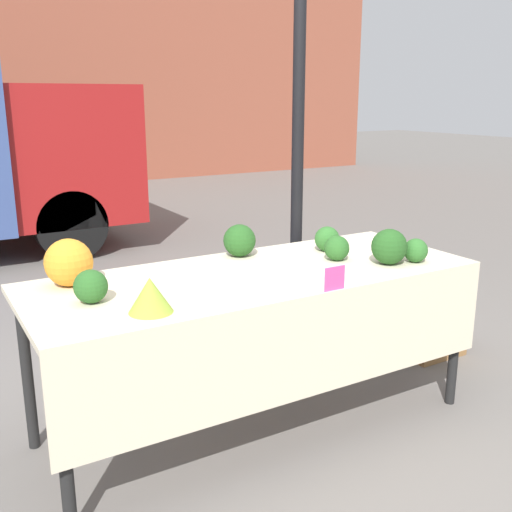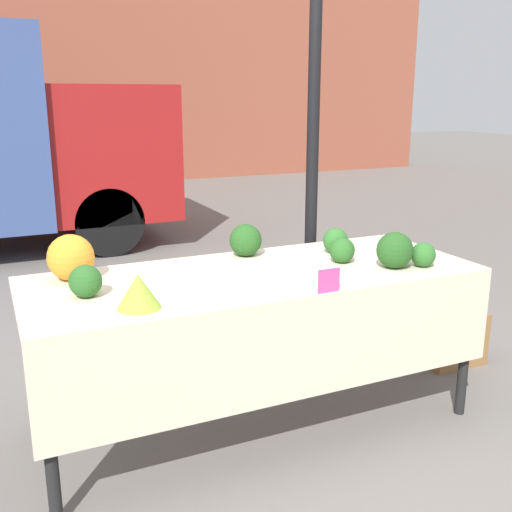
# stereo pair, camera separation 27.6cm
# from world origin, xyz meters

# --- Properties ---
(ground_plane) EXTENTS (40.00, 40.00, 0.00)m
(ground_plane) POSITION_xyz_m (0.00, 0.00, 0.00)
(ground_plane) COLOR slate
(tent_pole) EXTENTS (0.07, 0.07, 2.61)m
(tent_pole) POSITION_xyz_m (0.63, 0.59, 1.30)
(tent_pole) COLOR black
(tent_pole) RESTS_ON ground_plane
(market_table) EXTENTS (2.10, 0.81, 0.78)m
(market_table) POSITION_xyz_m (0.00, -0.06, 0.69)
(market_table) COLOR beige
(market_table) RESTS_ON ground_plane
(orange_cauliflower) EXTENTS (0.21, 0.21, 0.21)m
(orange_cauliflower) POSITION_xyz_m (-0.79, 0.24, 0.89)
(orange_cauliflower) COLOR orange
(orange_cauliflower) RESTS_ON market_table
(romanesco_head) EXTENTS (0.17, 0.17, 0.14)m
(romanesco_head) POSITION_xyz_m (-0.61, -0.25, 0.85)
(romanesco_head) COLOR #93B238
(romanesco_head) RESTS_ON market_table
(broccoli_head_0) EXTENTS (0.14, 0.14, 0.14)m
(broccoli_head_0) POSITION_xyz_m (-0.78, -0.03, 0.85)
(broccoli_head_0) COLOR #285B23
(broccoli_head_0) RESTS_ON market_table
(broccoli_head_1) EXTENTS (0.13, 0.13, 0.13)m
(broccoli_head_1) POSITION_xyz_m (0.46, -0.02, 0.85)
(broccoli_head_1) COLOR #285B23
(broccoli_head_1) RESTS_ON market_table
(broccoli_head_2) EXTENTS (0.17, 0.17, 0.17)m
(broccoli_head_2) POSITION_xyz_m (0.63, -0.20, 0.87)
(broccoli_head_2) COLOR #23511E
(broccoli_head_2) RESTS_ON market_table
(broccoli_head_3) EXTENTS (0.13, 0.13, 0.13)m
(broccoli_head_3) POSITION_xyz_m (0.53, 0.16, 0.85)
(broccoli_head_3) COLOR #2D6628
(broccoli_head_3) RESTS_ON market_table
(broccoli_head_4) EXTENTS (0.12, 0.12, 0.12)m
(broccoli_head_4) POSITION_xyz_m (0.77, -0.24, 0.84)
(broccoli_head_4) COLOR #2D6628
(broccoli_head_4) RESTS_ON market_table
(broccoli_head_5) EXTENTS (0.17, 0.17, 0.17)m
(broccoli_head_5) POSITION_xyz_m (0.08, 0.30, 0.87)
(broccoli_head_5) COLOR #23511E
(broccoli_head_5) RESTS_ON market_table
(price_sign) EXTENTS (0.10, 0.01, 0.10)m
(price_sign) POSITION_xyz_m (0.15, -0.39, 0.83)
(price_sign) COLOR #EF4793
(price_sign) RESTS_ON market_table
(produce_crate) EXTENTS (0.37, 0.27, 0.32)m
(produce_crate) POSITION_xyz_m (1.37, 0.16, 0.16)
(produce_crate) COLOR olive
(produce_crate) RESTS_ON ground_plane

